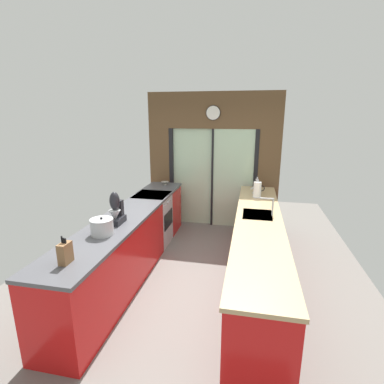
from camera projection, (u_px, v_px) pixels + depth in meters
ground_plane at (196, 266)px, 4.55m from camera, size 5.04×7.60×0.02m
back_wall_unit at (213, 153)px, 5.86m from camera, size 2.64×0.12×2.70m
left_counter_run at (127, 246)px, 4.17m from camera, size 0.62×3.80×0.92m
right_counter_run at (257, 252)px, 3.97m from camera, size 0.62×3.80×0.92m
sink_faucet at (270, 204)px, 4.02m from camera, size 0.19×0.02×0.25m
oven_range at (153, 219)px, 5.23m from camera, size 0.60×0.60×0.92m
mixing_bowl at (165, 183)px, 5.79m from camera, size 0.15×0.15×0.06m
knife_block at (65, 253)px, 2.73m from camera, size 0.08×0.14×0.27m
stand_mixer at (116, 211)px, 3.72m from camera, size 0.17×0.27×0.42m
stock_pot at (102, 227)px, 3.39m from camera, size 0.27×0.27×0.21m
kettle at (257, 189)px, 5.16m from camera, size 0.25×0.16×0.20m
soap_bottle at (257, 184)px, 5.39m from camera, size 0.06×0.06×0.26m
paper_towel_roll at (257, 190)px, 4.90m from camera, size 0.15×0.15×0.30m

